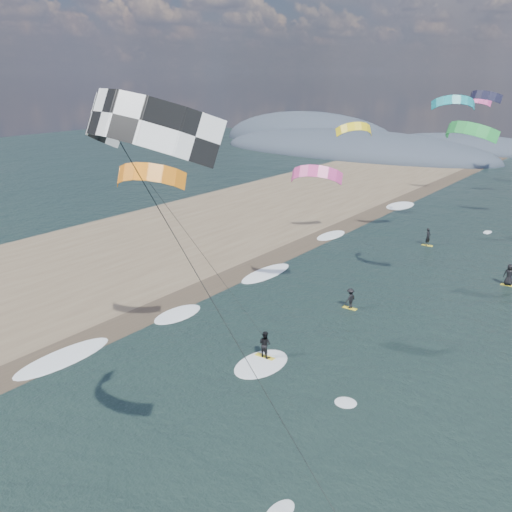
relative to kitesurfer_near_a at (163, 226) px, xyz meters
The scene contains 9 objects.
ground 14.92m from the kitesurfer_near_a, 159.19° to the left, with size 260.00×260.00×0.00m, color black.
sand_strip 35.66m from the kitesurfer_near_a, 157.77° to the left, with size 26.00×240.00×0.00m, color brown.
wet_sand_strip 26.05m from the kitesurfer_near_a, 146.15° to the left, with size 3.00×240.00×0.00m, color #382D23.
coastal_hills 122.56m from the kitesurfer_near_a, 115.03° to the left, with size 80.00×41.00×15.00m.
kitesurfer_near_a is the anchor object (origin of this frame).
kitesurfer_near_b 16.31m from the kitesurfer_near_a, 131.78° to the left, with size 7.13×8.80×13.07m.
far_kitesurfers 37.11m from the kitesurfer_near_a, 97.02° to the left, with size 10.51×20.03×1.84m.
bg_kite_field 52.85m from the kitesurfer_near_a, 97.37° to the left, with size 16.04×69.76×6.68m.
shoreline_surf 27.88m from the kitesurfer_near_a, 135.35° to the left, with size 2.40×79.40×0.11m.
Camera 1 is at (16.80, -12.38, 16.78)m, focal length 40.00 mm.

